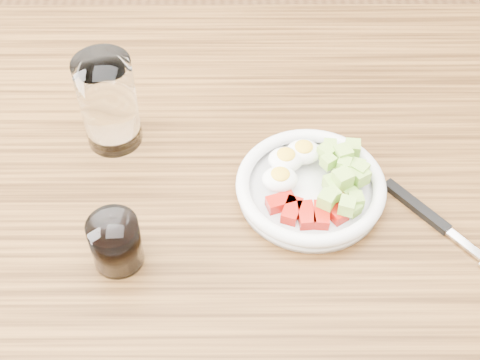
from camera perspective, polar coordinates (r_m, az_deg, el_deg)
name	(u,v)px	position (r m, az deg, el deg)	size (l,w,h in m)	color
dining_table	(247,242)	(1.00, 0.58, -5.30)	(1.50, 0.90, 0.77)	brown
bowl	(311,184)	(0.91, 6.11, -0.38)	(0.20, 0.20, 0.05)	white
fork	(434,220)	(0.92, 16.23, -3.29)	(0.16, 0.18, 0.01)	black
water_glass	(108,103)	(0.96, -11.17, 6.50)	(0.08, 0.08, 0.14)	white
coffee_glass	(116,243)	(0.84, -10.56, -5.28)	(0.06, 0.06, 0.07)	white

